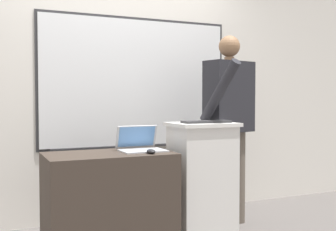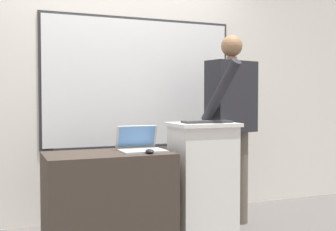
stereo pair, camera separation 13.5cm
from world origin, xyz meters
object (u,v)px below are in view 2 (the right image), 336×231
lectern_podium (203,180)px  laptop (140,143)px  computer_mouse_by_laptop (150,151)px  side_desk (109,202)px  person_presenter (232,115)px  wireless_keyboard (207,122)px

lectern_podium → laptop: bearing=175.1°
laptop → computer_mouse_by_laptop: (0.01, -0.23, -0.04)m
side_desk → laptop: laptop is taller
laptop → side_desk: bearing=-168.5°
computer_mouse_by_laptop → laptop: bearing=91.3°
person_presenter → wireless_keyboard: size_ratio=4.20×
person_presenter → computer_mouse_by_laptop: size_ratio=17.39×
wireless_keyboard → person_presenter: bearing=32.6°
lectern_podium → person_presenter: (0.39, 0.19, 0.53)m
person_presenter → laptop: (-0.93, -0.14, -0.21)m
wireless_keyboard → computer_mouse_by_laptop: wireless_keyboard is taller
lectern_podium → wireless_keyboard: (0.01, -0.05, 0.49)m
lectern_podium → wireless_keyboard: size_ratio=2.33×
person_presenter → wireless_keyboard: 0.45m
side_desk → wireless_keyboard: bearing=-3.1°
side_desk → laptop: size_ratio=2.77×
lectern_podium → computer_mouse_by_laptop: bearing=-161.4°
person_presenter → computer_mouse_by_laptop: bearing=-171.2°
person_presenter → laptop: person_presenter is taller
lectern_podium → side_desk: size_ratio=1.01×
lectern_podium → person_presenter: size_ratio=0.55×
laptop → computer_mouse_by_laptop: bearing=-88.7°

